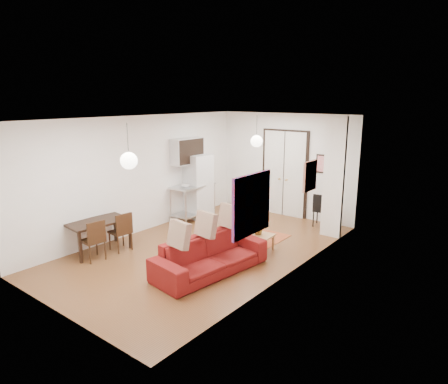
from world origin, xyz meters
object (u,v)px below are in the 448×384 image
Objects in this scene: sofa at (210,255)px; fridge at (198,186)px; dining_chair_far at (96,236)px; black_side_chair at (324,207)px; dining_chair_near at (123,227)px; coffee_table at (255,235)px; kitchen_counter at (193,197)px; dining_table at (98,224)px.

fridge is (-2.61, 2.59, 0.55)m from sofa.
black_side_chair reaches higher than dining_chair_far.
dining_chair_near is (0.30, -2.85, -0.39)m from fridge.
black_side_chair is at bearing 79.14° from coffee_table.
dining_chair_near is at bearing 104.23° from sofa.
coffee_table is at bearing 70.59° from black_side_chair.
fridge is at bearing -167.77° from dining_chair_near.
coffee_table is at bearing 143.87° from dining_chair_far.
coffee_table is 2.75m from kitchen_counter.
kitchen_counter is 0.33m from fridge.
fridge is 3.45m from black_side_chair.
dining_chair_far reaches higher than coffee_table.
kitchen_counter is at bearing -167.28° from dining_chair_near.
dining_chair_far is at bearing -77.23° from fridge.
kitchen_counter is 2.65m from dining_chair_near.
black_side_chair is (3.09, 4.78, -0.11)m from dining_table.
dining_table is (-2.61, -2.27, 0.31)m from coffee_table.
fridge is 2.02× the size of black_side_chair.
dining_chair_far is (0.00, -0.70, 0.00)m from dining_chair_near.
dining_chair_near and dining_chair_far have the same top height.
dining_chair_far is at bearing 52.47° from black_side_chair.
kitchen_counter is (-2.61, 0.80, 0.33)m from coffee_table.
fridge is (-2.61, 1.02, 0.58)m from coffee_table.
fridge is 2.89m from dining_chair_near.
kitchen_counter is 3.54m from black_side_chair.
fridge is at bearing 17.29° from black_side_chair.
fridge is 3.58m from dining_chair_far.
dining_chair_near is 0.70m from dining_chair_far.
fridge is 2.05× the size of dining_chair_far.
dining_table is at bearing 112.74° from sofa.
sofa is 2.51m from dining_chair_far.
black_side_chair is (2.79, 4.34, 0.01)m from dining_chair_near.
dining_chair_far reaches higher than sofa.
dining_chair_near is (0.30, -2.63, -0.14)m from kitchen_counter.
coffee_table is 0.47× the size of fridge.
dining_table is (-2.61, -0.69, 0.28)m from sofa.
dining_chair_far is 0.99× the size of black_side_chair.
black_side_chair is (0.48, 2.51, 0.20)m from coffee_table.
dining_table is at bearing -125.45° from dining_chair_far.
kitchen_counter is 1.47× the size of dining_chair_near.
fridge reaches higher than black_side_chair.
kitchen_counter is (-2.61, 2.37, 0.30)m from sofa.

